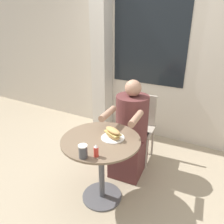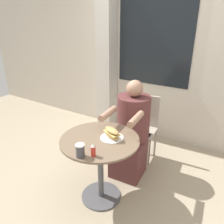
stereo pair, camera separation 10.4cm
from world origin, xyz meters
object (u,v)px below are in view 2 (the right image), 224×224
(drink_cup, at_px, (80,150))
(condiment_bottle, at_px, (93,150))
(cafe_table, at_px, (100,155))
(sandwich_on_plate, at_px, (112,134))
(diner_chair, at_px, (143,122))
(seated_diner, at_px, (132,135))

(drink_cup, height_order, condiment_bottle, drink_cup)
(cafe_table, height_order, sandwich_on_plate, sandwich_on_plate)
(cafe_table, distance_m, drink_cup, 0.41)
(drink_cup, bearing_deg, condiment_bottle, 37.57)
(cafe_table, bearing_deg, sandwich_on_plate, 38.51)
(diner_chair, distance_m, sandwich_on_plate, 0.90)
(drink_cup, relative_size, condiment_bottle, 1.01)
(condiment_bottle, bearing_deg, cafe_table, 114.57)
(sandwich_on_plate, bearing_deg, drink_cup, -98.05)
(cafe_table, relative_size, drink_cup, 6.60)
(cafe_table, bearing_deg, seated_diner, 85.51)
(cafe_table, xyz_separation_m, condiment_bottle, (0.12, -0.26, 0.24))
(seated_diner, bearing_deg, sandwich_on_plate, 89.27)
(cafe_table, height_order, drink_cup, drink_cup)
(diner_chair, bearing_deg, cafe_table, 82.22)
(sandwich_on_plate, distance_m, drink_cup, 0.40)
(condiment_bottle, bearing_deg, diner_chair, 94.13)
(seated_diner, bearing_deg, condiment_bottle, 89.17)
(cafe_table, xyz_separation_m, drink_cup, (0.03, -0.33, 0.25))
(cafe_table, bearing_deg, condiment_bottle, -65.43)
(seated_diner, distance_m, sandwich_on_plate, 0.58)
(sandwich_on_plate, bearing_deg, diner_chair, 93.88)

